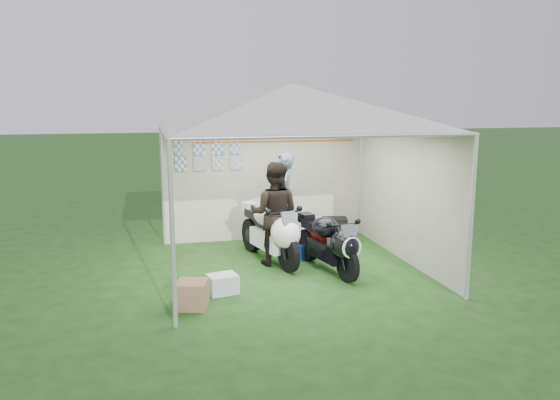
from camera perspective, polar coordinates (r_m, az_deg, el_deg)
The scene contains 10 objects.
ground at distance 9.14m, azimuth 1.22°, elevation -7.05°, with size 80.00×80.00×0.00m, color #1D4514.
canopy_tent at distance 8.76m, azimuth 1.22°, elevation 9.31°, with size 5.66×5.66×3.00m.
motorcycle_white at distance 9.28m, azimuth -0.86°, elevation -3.22°, with size 0.77×2.00×1.00m.
motorcycle_black at distance 8.80m, azimuth 5.23°, elevation -4.38°, with size 0.63×1.82×0.90m.
paddock_stand at distance 9.60m, azimuth 2.68°, elevation -5.41°, with size 0.34×0.21×0.26m, color blue.
person_dark_jacket at distance 9.12m, azimuth -0.60°, elevation -1.44°, with size 0.85×0.66×1.74m, color black.
person_blue_jacket at distance 10.27m, azimuth 0.37°, elevation 0.02°, with size 0.65×0.43×1.78m, color slate.
equipment_box at distance 10.78m, azimuth 5.73°, elevation -3.10°, with size 0.47×0.38×0.47m, color black.
crate_0 at distance 7.98m, azimuth -6.03°, elevation -8.71°, with size 0.41×0.32×0.27m, color silver.
crate_1 at distance 7.50m, azimuth -9.18°, elevation -9.70°, with size 0.40×0.40×0.36m, color #886647.
Camera 1 is at (-2.24, -8.43, 2.74)m, focal length 35.00 mm.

